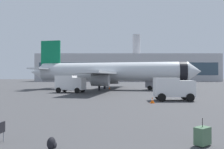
{
  "coord_description": "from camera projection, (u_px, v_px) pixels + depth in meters",
  "views": [
    {
      "loc": [
        -0.16,
        -3.66,
        2.78
      ],
      "look_at": [
        -0.1,
        24.06,
        3.0
      ],
      "focal_mm": 34.19,
      "sensor_mm": 36.0,
      "label": 1
    }
  ],
  "objects": [
    {
      "name": "safety_cone_far",
      "position": [
        173.0,
        92.0,
        32.04
      ],
      "size": [
        0.44,
        0.44,
        0.8
      ],
      "color": "#F2590C",
      "rests_on": "ground"
    },
    {
      "name": "traveller_backpack",
      "position": [
        51.0,
        144.0,
        8.03
      ],
      "size": [
        0.36,
        0.4,
        0.48
      ],
      "color": "black",
      "rests_on": "ground"
    },
    {
      "name": "safety_cone_near",
      "position": [
        109.0,
        87.0,
        46.07
      ],
      "size": [
        0.44,
        0.44,
        0.71
      ],
      "color": "#F2590C",
      "rests_on": "ground"
    },
    {
      "name": "service_truck",
      "position": [
        70.0,
        83.0,
        36.1
      ],
      "size": [
        5.19,
        3.48,
        2.9
      ],
      "color": "white",
      "rests_on": "ground"
    },
    {
      "name": "cargo_van",
      "position": [
        173.0,
        88.0,
        24.3
      ],
      "size": [
        4.48,
        2.49,
        2.6
      ],
      "color": "white",
      "rests_on": "ground"
    },
    {
      "name": "airplane_at_gate",
      "position": [
        110.0,
        72.0,
        43.81
      ],
      "size": [
        35.63,
        32.33,
        10.5
      ],
      "color": "silver",
      "rests_on": "ground"
    },
    {
      "name": "terminal_building",
      "position": [
        127.0,
        68.0,
        122.23
      ],
      "size": [
        97.88,
        23.62,
        26.68
      ],
      "color": "#B2B2B7",
      "rests_on": "ground"
    },
    {
      "name": "rolling_suitcase",
      "position": [
        202.0,
        136.0,
        8.53
      ],
      "size": [
        0.75,
        0.7,
        1.1
      ],
      "color": "#476B4C",
      "rests_on": "ground"
    },
    {
      "name": "safety_cone_mid",
      "position": [
        152.0,
        100.0,
        21.91
      ],
      "size": [
        0.44,
        0.44,
        0.64
      ],
      "color": "#F2590C",
      "rests_on": "ground"
    },
    {
      "name": "fuel_truck",
      "position": [
        160.0,
        81.0,
        43.02
      ],
      "size": [
        6.43,
        4.02,
        3.2
      ],
      "color": "gray",
      "rests_on": "ground"
    }
  ]
}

